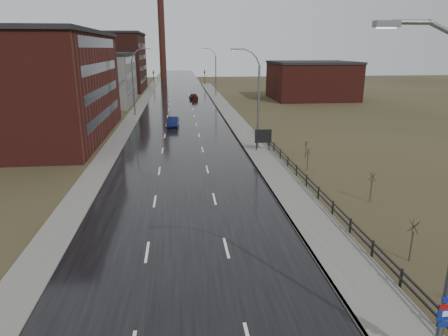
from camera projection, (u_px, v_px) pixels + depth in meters
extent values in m
cube|color=black|center=(181.00, 116.00, 68.95)|extent=(14.00, 300.00, 0.06)
cube|color=#595651|center=(257.00, 150.00, 46.04)|extent=(3.20, 180.00, 0.18)
cube|color=slate|center=(244.00, 150.00, 45.88)|extent=(0.16, 180.00, 0.18)
cube|color=#595651|center=(133.00, 117.00, 68.08)|extent=(2.40, 260.00, 0.12)
cube|color=#471914|center=(14.00, 88.00, 50.59)|extent=(22.00, 28.00, 13.00)
cube|color=black|center=(6.00, 32.00, 48.65)|extent=(22.44, 28.56, 0.50)
cube|color=black|center=(105.00, 114.00, 52.76)|extent=(0.06, 22.40, 1.20)
cube|color=black|center=(103.00, 91.00, 51.90)|extent=(0.06, 22.40, 1.20)
cube|color=black|center=(101.00, 67.00, 51.03)|extent=(0.06, 22.40, 1.20)
cube|color=black|center=(99.00, 43.00, 50.17)|extent=(0.06, 22.40, 1.20)
cube|color=slate|center=(93.00, 80.00, 82.75)|extent=(16.00, 20.00, 10.00)
cube|color=black|center=(90.00, 54.00, 81.24)|extent=(16.32, 20.40, 0.50)
cube|color=black|center=(132.00, 89.00, 84.17)|extent=(0.06, 16.00, 1.20)
cube|color=black|center=(131.00, 75.00, 83.31)|extent=(0.06, 16.00, 1.20)
cube|color=black|center=(130.00, 60.00, 82.44)|extent=(0.06, 16.00, 1.20)
cube|color=#331611|center=(95.00, 63.00, 110.06)|extent=(26.00, 24.00, 15.00)
cube|color=black|center=(93.00, 33.00, 107.83)|extent=(26.52, 24.48, 0.50)
cube|color=black|center=(144.00, 79.00, 112.73)|extent=(0.06, 19.20, 1.20)
cube|color=black|center=(143.00, 68.00, 111.86)|extent=(0.06, 19.20, 1.20)
cube|color=black|center=(143.00, 57.00, 111.00)|extent=(0.06, 19.20, 1.20)
cube|color=black|center=(142.00, 46.00, 110.13)|extent=(0.06, 19.20, 1.20)
cube|color=#471914|center=(312.00, 81.00, 91.94)|extent=(18.00, 16.00, 8.00)
cube|color=black|center=(313.00, 62.00, 90.72)|extent=(18.36, 16.32, 0.50)
cylinder|color=#331611|center=(162.00, 38.00, 149.67)|extent=(2.40, 2.40, 30.00)
cylinder|color=slate|center=(444.00, 30.00, 11.11)|extent=(1.12, 0.14, 0.57)
cylinder|color=slate|center=(413.00, 22.00, 10.95)|extent=(1.15, 0.14, 0.14)
cube|color=slate|center=(387.00, 24.00, 10.89)|extent=(0.70, 0.28, 0.18)
cube|color=silver|center=(386.00, 28.00, 10.92)|extent=(0.50, 0.20, 0.04)
cube|color=navy|center=(448.00, 300.00, 13.69)|extent=(0.45, 0.04, 0.22)
cube|color=navy|center=(446.00, 312.00, 13.83)|extent=(0.60, 0.04, 0.65)
cube|color=maroon|center=(447.00, 307.00, 13.75)|extent=(0.60, 0.04, 0.20)
cube|color=navy|center=(444.00, 324.00, 13.97)|extent=(0.45, 0.04, 0.22)
cube|color=silver|center=(446.00, 314.00, 13.83)|extent=(0.26, 0.02, 0.22)
cylinder|color=slate|center=(258.00, 108.00, 45.67)|extent=(0.24, 0.24, 9.50)
cylinder|color=slate|center=(258.00, 62.00, 44.17)|extent=(0.51, 0.14, 0.98)
cylinder|color=slate|center=(254.00, 55.00, 43.92)|extent=(0.81, 0.14, 0.81)
cylinder|color=slate|center=(248.00, 50.00, 43.70)|extent=(0.98, 0.14, 0.51)
cylinder|color=slate|center=(240.00, 49.00, 43.57)|extent=(1.01, 0.14, 0.14)
cube|color=slate|center=(234.00, 49.00, 43.51)|extent=(0.70, 0.28, 0.18)
cube|color=silver|center=(234.00, 50.00, 43.54)|extent=(0.50, 0.20, 0.04)
cylinder|color=slate|center=(133.00, 88.00, 68.65)|extent=(0.24, 0.24, 9.50)
cylinder|color=slate|center=(132.00, 57.00, 67.18)|extent=(0.51, 0.14, 0.98)
cylinder|color=slate|center=(135.00, 53.00, 67.03)|extent=(0.81, 0.14, 0.81)
cylinder|color=slate|center=(139.00, 50.00, 66.97)|extent=(0.98, 0.14, 0.51)
cylinder|color=slate|center=(144.00, 49.00, 67.01)|extent=(1.01, 0.14, 0.14)
cube|color=slate|center=(148.00, 49.00, 67.09)|extent=(0.70, 0.28, 0.18)
cube|color=silver|center=(148.00, 50.00, 67.12)|extent=(0.50, 0.20, 0.04)
cylinder|color=slate|center=(216.00, 76.00, 97.07)|extent=(0.24, 0.24, 9.50)
cylinder|color=slate|center=(215.00, 54.00, 95.57)|extent=(0.51, 0.14, 0.98)
cylinder|color=slate|center=(213.00, 51.00, 95.32)|extent=(0.81, 0.14, 0.81)
cylinder|color=slate|center=(210.00, 49.00, 95.10)|extent=(0.98, 0.14, 0.51)
cylinder|color=slate|center=(206.00, 49.00, 94.97)|extent=(1.01, 0.14, 0.14)
cube|color=slate|center=(204.00, 49.00, 94.91)|extent=(0.70, 0.28, 0.18)
cube|color=silver|center=(204.00, 49.00, 94.94)|extent=(0.50, 0.20, 0.04)
cube|color=black|center=(439.00, 318.00, 16.58)|extent=(0.10, 0.10, 1.10)
cube|color=black|center=(401.00, 279.00, 19.44)|extent=(0.10, 0.10, 1.10)
cube|color=black|center=(372.00, 249.00, 22.29)|extent=(0.10, 0.10, 1.10)
cube|color=black|center=(350.00, 226.00, 25.15)|extent=(0.10, 0.10, 1.10)
cube|color=black|center=(333.00, 208.00, 28.00)|extent=(0.10, 0.10, 1.10)
cube|color=black|center=(318.00, 193.00, 30.86)|extent=(0.10, 0.10, 1.10)
cube|color=black|center=(306.00, 181.00, 33.71)|extent=(0.10, 0.10, 1.10)
cube|color=black|center=(296.00, 171.00, 36.57)|extent=(0.10, 0.10, 1.10)
cube|color=black|center=(288.00, 162.00, 39.43)|extent=(0.10, 0.10, 1.10)
cube|color=black|center=(280.00, 154.00, 42.28)|extent=(0.10, 0.10, 1.10)
cube|color=black|center=(274.00, 148.00, 45.14)|extent=(0.10, 0.10, 1.10)
cube|color=black|center=(268.00, 142.00, 47.99)|extent=(0.10, 0.10, 1.10)
cube|color=black|center=(263.00, 136.00, 50.85)|extent=(0.10, 0.10, 1.10)
cube|color=black|center=(259.00, 132.00, 53.70)|extent=(0.10, 0.10, 1.10)
cube|color=black|center=(321.00, 191.00, 30.27)|extent=(0.08, 53.00, 0.10)
cube|color=black|center=(321.00, 196.00, 30.38)|extent=(0.08, 53.00, 0.10)
cylinder|color=#382D23|center=(411.00, 246.00, 21.91)|extent=(0.08, 0.08, 1.79)
cylinder|color=#382D23|center=(415.00, 227.00, 21.58)|extent=(0.04, 0.61, 0.71)
cylinder|color=#382D23|center=(414.00, 226.00, 21.62)|extent=(0.57, 0.23, 0.72)
cylinder|color=#382D23|center=(413.00, 227.00, 21.59)|extent=(0.34, 0.51, 0.73)
cylinder|color=#382D23|center=(414.00, 227.00, 21.54)|extent=(0.34, 0.51, 0.73)
cylinder|color=#382D23|center=(415.00, 227.00, 21.53)|extent=(0.57, 0.23, 0.72)
cylinder|color=#382D23|center=(371.00, 191.00, 30.47)|extent=(0.08, 0.08, 1.74)
cylinder|color=#382D23|center=(373.00, 177.00, 30.15)|extent=(0.04, 0.59, 0.69)
cylinder|color=#382D23|center=(372.00, 177.00, 30.19)|extent=(0.56, 0.22, 0.70)
cylinder|color=#382D23|center=(372.00, 177.00, 30.17)|extent=(0.34, 0.50, 0.71)
cylinder|color=#382D23|center=(372.00, 177.00, 30.11)|extent=(0.34, 0.50, 0.71)
cylinder|color=#382D23|center=(373.00, 177.00, 30.10)|extent=(0.56, 0.22, 0.70)
cylinder|color=#382D23|center=(308.00, 162.00, 38.38)|extent=(0.08, 0.08, 1.63)
cylinder|color=#382D23|center=(309.00, 151.00, 38.08)|extent=(0.04, 0.55, 0.65)
cylinder|color=#382D23|center=(308.00, 151.00, 38.12)|extent=(0.53, 0.21, 0.66)
cylinder|color=#382D23|center=(308.00, 151.00, 38.10)|extent=(0.32, 0.47, 0.66)
cylinder|color=#382D23|center=(308.00, 152.00, 38.04)|extent=(0.32, 0.47, 0.66)
cylinder|color=#382D23|center=(309.00, 152.00, 38.03)|extent=(0.53, 0.21, 0.66)
cylinder|color=#382D23|center=(306.00, 152.00, 42.94)|extent=(0.08, 0.08, 1.33)
cylinder|color=#382D23|center=(307.00, 144.00, 42.69)|extent=(0.04, 0.46, 0.53)
cylinder|color=#382D23|center=(306.00, 144.00, 42.74)|extent=(0.43, 0.18, 0.54)
cylinder|color=#382D23|center=(306.00, 144.00, 42.71)|extent=(0.27, 0.39, 0.55)
cylinder|color=#382D23|center=(306.00, 144.00, 42.66)|extent=(0.27, 0.39, 0.55)
cylinder|color=#382D23|center=(307.00, 144.00, 42.64)|extent=(0.43, 0.18, 0.54)
cube|color=black|center=(256.00, 144.00, 45.28)|extent=(0.10, 0.10, 1.80)
cube|color=black|center=(269.00, 144.00, 45.44)|extent=(0.10, 0.10, 1.80)
cube|color=silver|center=(263.00, 136.00, 45.05)|extent=(1.82, 0.08, 1.44)
cube|color=black|center=(263.00, 136.00, 45.00)|extent=(1.92, 0.04, 1.54)
cylinder|color=black|center=(154.00, 77.00, 124.48)|extent=(0.16, 0.16, 5.20)
imported|color=black|center=(153.00, 70.00, 123.86)|extent=(0.58, 2.73, 1.10)
sphere|color=#FF190C|center=(153.00, 69.00, 123.63)|extent=(0.18, 0.18, 0.18)
cylinder|color=black|center=(205.00, 77.00, 126.16)|extent=(0.16, 0.16, 5.20)
imported|color=black|center=(205.00, 70.00, 125.54)|extent=(0.58, 2.73, 1.10)
sphere|color=#FF190C|center=(205.00, 69.00, 125.31)|extent=(0.18, 0.18, 0.18)
imported|color=#0B113A|center=(173.00, 122.00, 59.39)|extent=(1.82, 4.56, 1.47)
imported|color=#460C0B|center=(194.00, 97.00, 91.46)|extent=(2.13, 4.33, 1.42)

